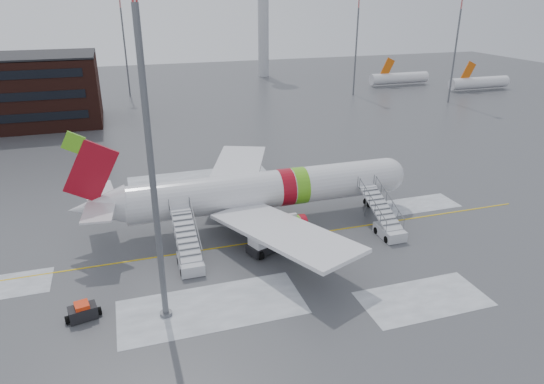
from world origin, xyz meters
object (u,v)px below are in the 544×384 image
object	(u,v)px
airliner	(257,191)
pushback_tug	(263,245)
light_mast_near	(148,131)
baggage_tractor	(83,312)
airstair_aft	(189,254)
airstair_fwd	(386,224)

from	to	relation	value
airliner	pushback_tug	distance (m)	7.13
airliner	light_mast_near	xyz separation A→B (m)	(-10.95, -13.29, 10.68)
baggage_tractor	pushback_tug	bearing A→B (deg)	19.16
airliner	light_mast_near	bearing A→B (deg)	-129.47
airstair_aft	baggage_tractor	world-z (taller)	airstair_aft
baggage_tractor	airstair_fwd	bearing A→B (deg)	10.70
baggage_tractor	light_mast_near	world-z (taller)	light_mast_near
airliner	pushback_tug	bearing A→B (deg)	-101.71
airstair_fwd	light_mast_near	xyz separation A→B (m)	(-22.32, -6.76, 13.03)
airstair_fwd	baggage_tractor	distance (m)	28.63
airliner	airstair_aft	distance (m)	10.71
airstair_fwd	light_mast_near	world-z (taller)	light_mast_near
airliner	pushback_tug	size ratio (longest dim) A/B	9.73
airstair_fwd	pushback_tug	xyz separation A→B (m)	(-12.72, 0.04, -0.26)
airstair_aft	light_mast_near	size ratio (longest dim) A/B	0.28
airliner	baggage_tractor	bearing A→B (deg)	-144.74
airstair_fwd	airliner	bearing A→B (deg)	150.11
pushback_tug	baggage_tractor	world-z (taller)	pushback_tug
pushback_tug	baggage_tractor	distance (m)	16.32
pushback_tug	light_mast_near	world-z (taller)	light_mast_near
airstair_aft	baggage_tractor	distance (m)	10.13
airstair_fwd	airstair_aft	world-z (taller)	same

